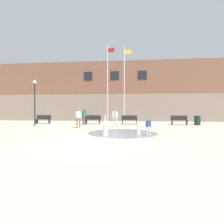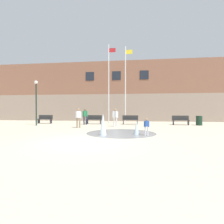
# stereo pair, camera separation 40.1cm
# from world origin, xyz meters

# --- Properties ---
(ground_plane) EXTENTS (100.00, 100.00, 0.00)m
(ground_plane) POSITION_xyz_m (0.00, 0.00, 0.00)
(ground_plane) COLOR #BCB299
(library_building) EXTENTS (36.00, 6.05, 7.78)m
(library_building) POSITION_xyz_m (0.00, 17.38, 3.89)
(library_building) COLOR gray
(library_building) RESTS_ON ground
(splash_fountain) EXTENTS (4.44, 4.44, 1.27)m
(splash_fountain) POSITION_xyz_m (1.18, 2.61, 0.37)
(splash_fountain) COLOR gray
(splash_fountain) RESTS_ON ground
(park_bench_left_of_flagpoles) EXTENTS (1.60, 0.44, 0.91)m
(park_bench_left_of_flagpoles) POSITION_xyz_m (-7.31, 9.84, 0.48)
(park_bench_left_of_flagpoles) COLOR #28282D
(park_bench_left_of_flagpoles) RESTS_ON ground
(park_bench_under_left_flagpole) EXTENTS (1.60, 0.44, 0.91)m
(park_bench_under_left_flagpole) POSITION_xyz_m (-1.88, 9.83, 0.48)
(park_bench_under_left_flagpole) COLOR #28282D
(park_bench_under_left_flagpole) RESTS_ON ground
(park_bench_near_trashcan) EXTENTS (1.60, 0.44, 0.91)m
(park_bench_near_trashcan) POSITION_xyz_m (1.88, 9.83, 0.48)
(park_bench_near_trashcan) COLOR #28282D
(park_bench_near_trashcan) RESTS_ON ground
(park_bench_far_right) EXTENTS (1.60, 0.44, 0.91)m
(park_bench_far_right) POSITION_xyz_m (6.78, 9.80, 0.48)
(park_bench_far_right) COLOR #28282D
(park_bench_far_right) RESTS_ON ground
(child_running) EXTENTS (0.31, 0.19, 0.99)m
(child_running) POSITION_xyz_m (3.01, 2.38, 0.58)
(child_running) COLOR silver
(child_running) RESTS_ON ground
(adult_in_red) EXTENTS (0.50, 0.35, 1.59)m
(adult_in_red) POSITION_xyz_m (0.62, 7.34, 0.93)
(adult_in_red) COLOR silver
(adult_in_red) RESTS_ON ground
(adult_watching) EXTENTS (0.50, 0.34, 1.59)m
(adult_watching) POSITION_xyz_m (-2.27, 5.90, 0.93)
(adult_watching) COLOR #89755B
(adult_watching) RESTS_ON ground
(adult_near_bench) EXTENTS (0.50, 0.33, 1.59)m
(adult_near_bench) POSITION_xyz_m (-2.58, 8.92, 0.93)
(adult_near_bench) COLOR #1E233D
(adult_near_bench) RESTS_ON ground
(flagpole_left) EXTENTS (0.80, 0.10, 8.63)m
(flagpole_left) POSITION_xyz_m (-0.49, 11.09, 4.57)
(flagpole_left) COLOR silver
(flagpole_left) RESTS_ON ground
(flagpole_right) EXTENTS (0.80, 0.10, 8.37)m
(flagpole_right) POSITION_xyz_m (1.35, 11.09, 4.43)
(flagpole_right) COLOR silver
(flagpole_right) RESTS_ON ground
(lamp_post_left_lane) EXTENTS (0.32, 0.32, 4.23)m
(lamp_post_left_lane) POSITION_xyz_m (-6.90, 7.45, 2.73)
(lamp_post_left_lane) COLOR #192D23
(lamp_post_left_lane) RESTS_ON ground
(trash_can) EXTENTS (0.56, 0.56, 0.90)m
(trash_can) POSITION_xyz_m (8.42, 9.59, 0.45)
(trash_can) COLOR #193323
(trash_can) RESTS_ON ground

